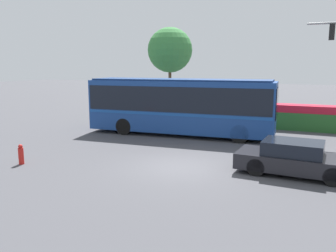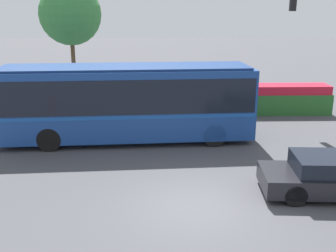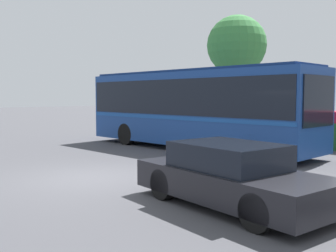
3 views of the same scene
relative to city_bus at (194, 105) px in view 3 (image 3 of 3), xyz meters
The scene contains 4 objects.
ground_plane 7.04m from the city_bus, 68.85° to the right, with size 140.00×140.00×0.00m, color #444449.
city_bus is the anchor object (origin of this frame).
sedan_foreground 8.93m from the city_bus, 39.41° to the right, with size 4.45×2.10×1.31m.
street_tree_left 8.90m from the city_bus, 116.97° to the left, with size 3.63×3.63×7.20m.
Camera 3 is at (9.62, -5.52, 2.27)m, focal length 42.26 mm.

